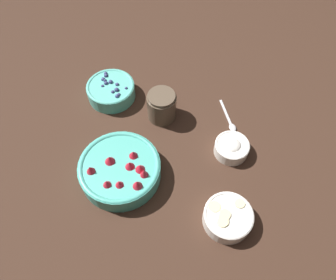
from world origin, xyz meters
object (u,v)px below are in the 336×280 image
bowl_cream (232,147)px  jar_chocolate (162,107)px  bowl_blueberries (111,90)px  bowl_strawberries (120,169)px  bowl_bananas (228,217)px

bowl_cream → jar_chocolate: 0.26m
bowl_blueberries → jar_chocolate: (0.13, 0.14, 0.01)m
bowl_strawberries → bowl_blueberries: (-0.31, 0.04, -0.01)m
bowl_cream → jar_chocolate: jar_chocolate is taller
bowl_blueberries → bowl_cream: bowl_blueberries is taller
bowl_bananas → bowl_cream: bearing=153.1°
bowl_bananas → bowl_cream: 0.22m
bowl_bananas → jar_chocolate: (-0.40, -0.06, 0.02)m
bowl_blueberries → bowl_bananas: bearing=20.3°
bowl_strawberries → bowl_cream: size_ratio=2.25×
bowl_cream → jar_chocolate: (-0.20, -0.16, 0.02)m
bowl_bananas → bowl_cream: (-0.20, 0.10, -0.00)m
bowl_blueberries → jar_chocolate: size_ratio=1.61×
bowl_blueberries → jar_chocolate: jar_chocolate is taller
jar_chocolate → bowl_strawberries: bearing=-45.6°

